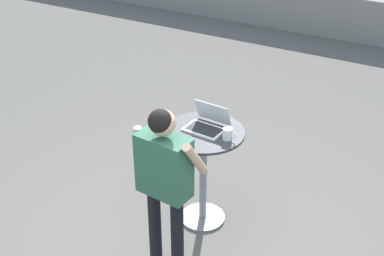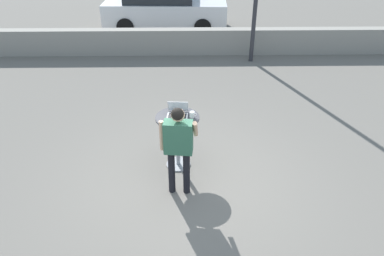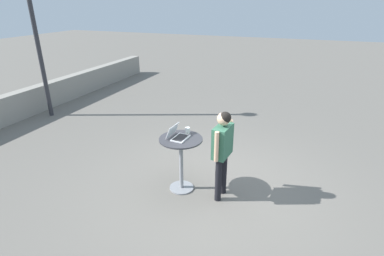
# 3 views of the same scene
# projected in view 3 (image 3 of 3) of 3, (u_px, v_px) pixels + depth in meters

# --- Properties ---
(ground_plane) EXTENTS (50.00, 50.00, 0.00)m
(ground_plane) POSITION_uv_depth(u_px,v_px,m) (214.00, 190.00, 5.44)
(ground_plane) COLOR slate
(cafe_table) EXTENTS (0.75, 0.75, 1.00)m
(cafe_table) POSITION_uv_depth(u_px,v_px,m) (181.00, 155.00, 5.21)
(cafe_table) COLOR gray
(cafe_table) RESTS_ON ground_plane
(laptop) EXTENTS (0.37, 0.33, 0.22)m
(laptop) POSITION_uv_depth(u_px,v_px,m) (178.00, 135.00, 5.09)
(laptop) COLOR silver
(laptop) RESTS_ON cafe_table
(coffee_mug) EXTENTS (0.13, 0.09, 0.11)m
(coffee_mug) POSITION_uv_depth(u_px,v_px,m) (187.00, 130.00, 5.27)
(coffee_mug) COLOR white
(coffee_mug) RESTS_ON cafe_table
(standing_person) EXTENTS (0.60, 0.33, 1.58)m
(standing_person) POSITION_uv_depth(u_px,v_px,m) (222.00, 145.00, 4.88)
(standing_person) COLOR black
(standing_person) RESTS_ON ground_plane
(street_lamp) EXTENTS (0.32, 0.32, 4.86)m
(street_lamp) POSITION_uv_depth(u_px,v_px,m) (30.00, 4.00, 7.77)
(street_lamp) COLOR #2D2D33
(street_lamp) RESTS_ON ground_plane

